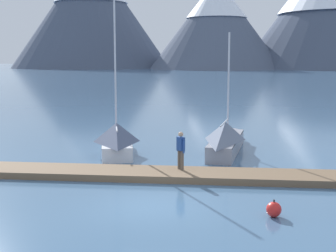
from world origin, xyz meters
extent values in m
plane|color=#426689|center=(0.00, 0.00, 0.00)|extent=(700.00, 700.00, 0.00)
cone|color=#424C60|center=(-59.27, 217.07, 28.25)|extent=(78.49, 78.49, 56.50)
cone|color=#4C566B|center=(2.52, 198.37, 19.73)|extent=(59.78, 59.78, 39.46)
cone|color=#424C60|center=(56.96, 211.15, 29.77)|extent=(86.42, 86.42, 59.53)
cube|color=brown|center=(0.00, 4.00, 0.15)|extent=(25.57, 2.28, 0.30)
cylinder|color=#38383D|center=(-0.01, 3.10, 0.12)|extent=(24.54, 0.43, 0.24)
cylinder|color=#38383D|center=(0.01, 4.90, 0.12)|extent=(24.54, 0.43, 0.24)
cube|color=silver|center=(-3.11, 8.85, 0.38)|extent=(2.56, 4.99, 0.75)
ellipsoid|color=silver|center=(-3.69, 11.39, 0.38)|extent=(1.56, 1.54, 0.72)
cube|color=slate|center=(-3.11, 8.85, 0.71)|extent=(2.58, 4.91, 0.06)
cylinder|color=silver|center=(-3.24, 9.40, 4.50)|extent=(0.10, 0.10, 7.49)
cylinder|color=silver|center=(-2.92, 8.03, 1.59)|extent=(0.71, 2.77, 0.08)
pyramid|color=#4C5670|center=(-3.03, 8.50, 1.26)|extent=(2.59, 4.12, 1.02)
cube|color=#93939E|center=(2.87, 9.78, 0.42)|extent=(2.24, 6.46, 0.85)
ellipsoid|color=#93939E|center=(3.39, 13.27, 0.42)|extent=(1.41, 2.19, 0.80)
cube|color=#424247|center=(2.87, 9.78, 0.81)|extent=(2.26, 6.34, 0.06)
cylinder|color=silver|center=(2.94, 10.30, 3.72)|extent=(0.10, 0.10, 5.75)
cylinder|color=silver|center=(2.73, 8.84, 1.81)|extent=(0.52, 2.93, 0.08)
pyramid|color=slate|center=(2.80, 9.31, 1.32)|extent=(2.30, 5.24, 0.94)
cylinder|color=brown|center=(0.81, 4.25, 0.73)|extent=(0.14, 0.14, 0.86)
cylinder|color=brown|center=(0.65, 4.46, 0.73)|extent=(0.14, 0.14, 0.86)
cube|color=#234793|center=(0.73, 4.35, 1.46)|extent=(0.40, 0.44, 0.60)
sphere|color=tan|center=(0.73, 4.35, 1.88)|extent=(0.22, 0.22, 0.22)
cylinder|color=#234793|center=(0.87, 4.15, 1.39)|extent=(0.09, 0.09, 0.62)
cylinder|color=#234793|center=(0.59, 4.56, 1.39)|extent=(0.09, 0.09, 0.62)
sphere|color=red|center=(4.19, -0.75, 0.25)|extent=(0.51, 0.51, 0.51)
cylinder|color=#262628|center=(4.19, -0.75, 0.55)|extent=(0.06, 0.06, 0.08)
camera|label=1|loc=(2.19, -15.98, 5.24)|focal=50.22mm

